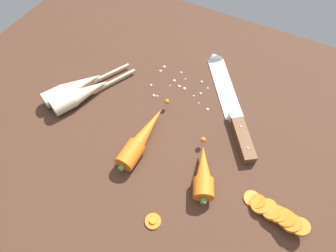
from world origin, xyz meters
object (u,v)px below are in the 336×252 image
(chefs_knife, at_px, (229,99))
(carrot_slice_stack, at_px, (275,212))
(whole_carrot, at_px, (142,138))
(parsnip_front, at_px, (81,95))
(parsnip_mid_left, at_px, (73,88))
(whole_carrot_second, at_px, (203,173))
(carrot_slice_stray_near, at_px, (153,221))

(chefs_knife, distance_m, carrot_slice_stack, 0.29)
(whole_carrot, relative_size, parsnip_front, 0.97)
(parsnip_front, distance_m, parsnip_mid_left, 0.03)
(whole_carrot_second, height_order, carrot_slice_stack, whole_carrot_second)
(chefs_knife, distance_m, carrot_slice_stray_near, 0.35)
(parsnip_front, height_order, carrot_slice_stray_near, parsnip_front)
(chefs_knife, distance_m, parsnip_mid_left, 0.39)
(chefs_knife, height_order, carrot_slice_stray_near, chefs_knife)
(carrot_slice_stack, xyz_separation_m, carrot_slice_stray_near, (-0.20, -0.12, -0.01))
(parsnip_front, relative_size, carrot_slice_stack, 1.69)
(parsnip_mid_left, distance_m, carrot_slice_stack, 0.53)
(chefs_knife, height_order, parsnip_front, parsnip_front)
(parsnip_front, distance_m, carrot_slice_stray_near, 0.35)
(parsnip_mid_left, bearing_deg, whole_carrot_second, -9.00)
(chefs_knife, bearing_deg, carrot_slice_stack, -51.58)
(chefs_knife, bearing_deg, carrot_slice_stray_near, -92.99)
(chefs_knife, bearing_deg, parsnip_front, -152.21)
(carrot_slice_stack, bearing_deg, parsnip_mid_left, 172.72)
(parsnip_mid_left, xyz_separation_m, carrot_slice_stack, (0.53, -0.07, -0.01))
(parsnip_front, xyz_separation_m, carrot_slice_stack, (0.50, -0.06, -0.01))
(whole_carrot_second, bearing_deg, carrot_slice_stray_near, -109.86)
(whole_carrot_second, relative_size, parsnip_mid_left, 0.64)
(whole_carrot, height_order, whole_carrot_second, same)
(whole_carrot, height_order, parsnip_mid_left, whole_carrot)
(parsnip_front, bearing_deg, carrot_slice_stray_near, -30.71)
(whole_carrot_second, distance_m, parsnip_mid_left, 0.38)
(whole_carrot_second, xyz_separation_m, carrot_slice_stray_near, (-0.05, -0.13, -0.02))
(parsnip_front, xyz_separation_m, parsnip_mid_left, (-0.03, 0.01, -0.00))
(parsnip_mid_left, relative_size, carrot_slice_stray_near, 7.00)
(chefs_knife, height_order, whole_carrot_second, whole_carrot_second)
(carrot_slice_stray_near, bearing_deg, parsnip_mid_left, 150.53)
(whole_carrot, distance_m, parsnip_mid_left, 0.23)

